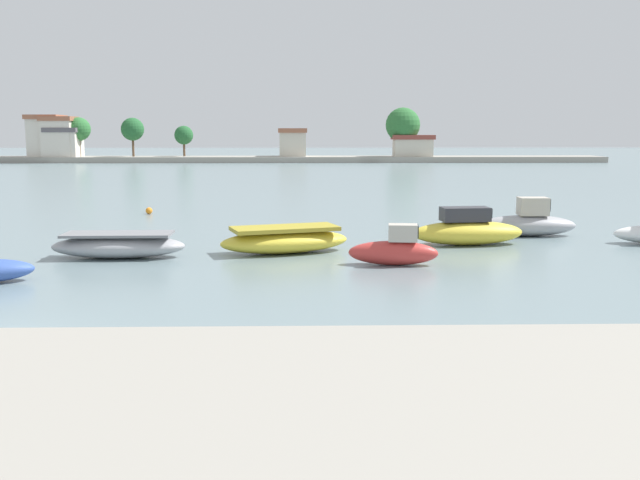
{
  "coord_description": "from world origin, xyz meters",
  "views": [
    {
      "loc": [
        7.85,
        -16.07,
        4.95
      ],
      "look_at": [
        8.54,
        12.41,
        0.63
      ],
      "focal_mm": 40.52,
      "sensor_mm": 36.0,
      "label": 1
    }
  ],
  "objects_px": {
    "moored_boat_3": "(285,240)",
    "mooring_buoy_2": "(428,232)",
    "moored_boat_4": "(395,250)",
    "moored_boat_2": "(118,246)",
    "moored_boat_5": "(467,231)",
    "mooring_buoy_0": "(149,211)",
    "moored_boat_6": "(528,223)"
  },
  "relations": [
    {
      "from": "moored_boat_3",
      "to": "mooring_buoy_2",
      "type": "relative_size",
      "value": 14.16
    },
    {
      "from": "moored_boat_4",
      "to": "mooring_buoy_2",
      "type": "height_order",
      "value": "moored_boat_4"
    },
    {
      "from": "moored_boat_2",
      "to": "moored_boat_3",
      "type": "bearing_deg",
      "value": 8.1
    },
    {
      "from": "mooring_buoy_2",
      "to": "moored_boat_2",
      "type": "bearing_deg",
      "value": -156.91
    },
    {
      "from": "moored_boat_3",
      "to": "mooring_buoy_2",
      "type": "distance_m",
      "value": 8.15
    },
    {
      "from": "moored_boat_2",
      "to": "moored_boat_4",
      "type": "xyz_separation_m",
      "value": [
        10.67,
        -1.83,
        0.09
      ]
    },
    {
      "from": "moored_boat_2",
      "to": "moored_boat_5",
      "type": "xyz_separation_m",
      "value": [
        14.45,
        2.91,
        0.15
      ]
    },
    {
      "from": "moored_boat_5",
      "to": "mooring_buoy_2",
      "type": "bearing_deg",
      "value": 108.83
    },
    {
      "from": "moored_boat_2",
      "to": "moored_boat_3",
      "type": "relative_size",
      "value": 0.91
    },
    {
      "from": "mooring_buoy_0",
      "to": "moored_boat_2",
      "type": "bearing_deg",
      "value": -82.56
    },
    {
      "from": "moored_boat_3",
      "to": "moored_boat_2",
      "type": "bearing_deg",
      "value": 171.32
    },
    {
      "from": "moored_boat_4",
      "to": "mooring_buoy_0",
      "type": "bearing_deg",
      "value": 133.59
    },
    {
      "from": "moored_boat_2",
      "to": "moored_boat_6",
      "type": "bearing_deg",
      "value": 16.55
    },
    {
      "from": "moored_boat_5",
      "to": "moored_boat_6",
      "type": "relative_size",
      "value": 1.09
    },
    {
      "from": "moored_boat_5",
      "to": "mooring_buoy_2",
      "type": "relative_size",
      "value": 12.58
    },
    {
      "from": "moored_boat_3",
      "to": "moored_boat_4",
      "type": "distance_m",
      "value": 5.02
    },
    {
      "from": "moored_boat_4",
      "to": "moored_boat_6",
      "type": "relative_size",
      "value": 0.73
    },
    {
      "from": "mooring_buoy_0",
      "to": "mooring_buoy_2",
      "type": "bearing_deg",
      "value": -31.92
    },
    {
      "from": "moored_boat_4",
      "to": "moored_boat_2",
      "type": "bearing_deg",
      "value": 177.12
    },
    {
      "from": "moored_boat_3",
      "to": "moored_boat_5",
      "type": "xyz_separation_m",
      "value": [
        7.93,
        1.91,
        0.11
      ]
    },
    {
      "from": "moored_boat_4",
      "to": "mooring_buoy_2",
      "type": "bearing_deg",
      "value": 77.97
    },
    {
      "from": "moored_boat_2",
      "to": "moored_boat_3",
      "type": "xyz_separation_m",
      "value": [
        6.52,
        1.0,
        0.04
      ]
    },
    {
      "from": "moored_boat_3",
      "to": "mooring_buoy_2",
      "type": "xyz_separation_m",
      "value": [
        6.7,
        4.63,
        -0.32
      ]
    },
    {
      "from": "moored_boat_4",
      "to": "moored_boat_5",
      "type": "height_order",
      "value": "moored_boat_5"
    },
    {
      "from": "moored_boat_5",
      "to": "mooring_buoy_2",
      "type": "height_order",
      "value": "moored_boat_5"
    },
    {
      "from": "moored_boat_4",
      "to": "mooring_buoy_0",
      "type": "xyz_separation_m",
      "value": [
        -12.64,
        16.92,
        -0.36
      ]
    },
    {
      "from": "moored_boat_3",
      "to": "moored_boat_4",
      "type": "bearing_deg",
      "value": -51.79
    },
    {
      "from": "mooring_buoy_0",
      "to": "moored_boat_5",
      "type": "bearing_deg",
      "value": -36.58
    },
    {
      "from": "moored_boat_6",
      "to": "moored_boat_2",
      "type": "bearing_deg",
      "value": -161.4
    },
    {
      "from": "moored_boat_6",
      "to": "mooring_buoy_2",
      "type": "relative_size",
      "value": 11.52
    },
    {
      "from": "moored_boat_3",
      "to": "moored_boat_6",
      "type": "relative_size",
      "value": 1.23
    },
    {
      "from": "moored_boat_6",
      "to": "moored_boat_3",
      "type": "bearing_deg",
      "value": -156.87
    }
  ]
}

